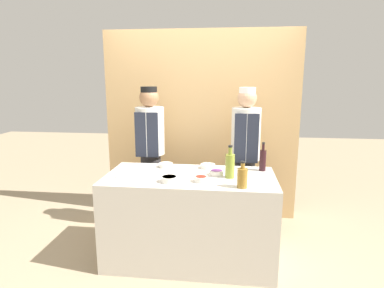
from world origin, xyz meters
TOP-DOWN VIEW (x-y plane):
  - ground_plane at (0.00, 0.00)m, footprint 14.00×14.00m
  - cabinet_wall at (0.00, 1.17)m, footprint 2.47×0.18m
  - counter at (0.00, 0.00)m, footprint 1.65×0.80m
  - sauce_bowl_yellow at (-0.17, -0.21)m, footprint 0.16×0.16m
  - sauce_bowl_white at (-0.29, 0.27)m, footprint 0.15×0.15m
  - sauce_bowl_purple at (0.25, 0.05)m, footprint 0.14×0.14m
  - sauce_bowl_red at (0.12, -0.18)m, footprint 0.12×0.12m
  - sauce_bowl_brown at (0.15, 0.27)m, footprint 0.15×0.15m
  - cutting_board at (-0.53, -0.06)m, footprint 0.31×0.26m
  - bottle_oil at (0.38, -0.02)m, footprint 0.09×0.09m
  - bottle_wine at (0.71, 0.25)m, footprint 0.07×0.07m
  - bottle_vinegar at (0.49, -0.29)m, footprint 0.09×0.09m
  - chef_left at (-0.56, 0.66)m, footprint 0.33×0.33m
  - chef_right at (0.56, 0.66)m, footprint 0.33×0.33m

SIDE VIEW (x-z plane):
  - ground_plane at x=0.00m, z-range 0.00..0.00m
  - counter at x=0.00m, z-range 0.00..0.88m
  - cutting_board at x=-0.53m, z-range 0.88..0.90m
  - sauce_bowl_white at x=-0.29m, z-range 0.88..0.93m
  - sauce_bowl_brown at x=0.15m, z-range 0.89..0.93m
  - sauce_bowl_purple at x=0.25m, z-range 0.89..0.93m
  - sauce_bowl_red at x=0.12m, z-range 0.89..0.94m
  - sauce_bowl_yellow at x=-0.17m, z-range 0.89..0.94m
  - chef_right at x=0.56m, z-range 0.09..1.80m
  - chef_left at x=-0.56m, z-range 0.09..1.80m
  - bottle_vinegar at x=0.49m, z-range 0.86..1.09m
  - bottle_wine at x=0.71m, z-range 0.85..1.15m
  - bottle_oil at x=0.38m, z-range 0.85..1.16m
  - cabinet_wall at x=0.00m, z-range 0.00..2.40m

